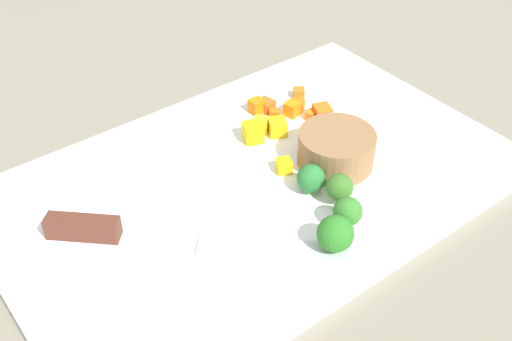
% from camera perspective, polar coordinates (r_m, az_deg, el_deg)
% --- Properties ---
extents(ground_plane, '(4.00, 4.00, 0.00)m').
position_cam_1_polar(ground_plane, '(0.66, 0.00, -1.47)').
color(ground_plane, gray).
extents(cutting_board, '(0.53, 0.34, 0.01)m').
position_cam_1_polar(cutting_board, '(0.66, 0.00, -1.08)').
color(cutting_board, white).
rests_on(cutting_board, ground_plane).
extents(prep_bowl, '(0.08, 0.08, 0.04)m').
position_cam_1_polar(prep_bowl, '(0.67, 7.29, 1.95)').
color(prep_bowl, '#916742').
rests_on(prep_bowl, cutting_board).
extents(chef_knife, '(0.22, 0.21, 0.02)m').
position_cam_1_polar(chef_knife, '(0.59, -10.57, -5.66)').
color(chef_knife, silver).
rests_on(chef_knife, cutting_board).
extents(carrot_dice_0, '(0.02, 0.02, 0.01)m').
position_cam_1_polar(carrot_dice_0, '(0.72, 5.17, 3.66)').
color(carrot_dice_0, orange).
rests_on(carrot_dice_0, cutting_board).
extents(carrot_dice_1, '(0.02, 0.02, 0.01)m').
position_cam_1_polar(carrot_dice_1, '(0.75, 0.89, 5.93)').
color(carrot_dice_1, orange).
rests_on(carrot_dice_1, cutting_board).
extents(carrot_dice_2, '(0.02, 0.02, 0.02)m').
position_cam_1_polar(carrot_dice_2, '(0.75, 0.06, 5.85)').
color(carrot_dice_2, orange).
rests_on(carrot_dice_2, cutting_board).
extents(carrot_dice_3, '(0.02, 0.02, 0.01)m').
position_cam_1_polar(carrot_dice_3, '(0.78, 3.90, 7.03)').
color(carrot_dice_3, orange).
rests_on(carrot_dice_3, cutting_board).
extents(carrot_dice_4, '(0.02, 0.02, 0.01)m').
position_cam_1_polar(carrot_dice_4, '(0.75, 3.88, 5.86)').
color(carrot_dice_4, orange).
rests_on(carrot_dice_4, cutting_board).
extents(carrot_dice_5, '(0.01, 0.01, 0.01)m').
position_cam_1_polar(carrot_dice_5, '(0.73, 5.44, 4.19)').
color(carrot_dice_5, orange).
rests_on(carrot_dice_5, cutting_board).
extents(carrot_dice_6, '(0.01, 0.01, 0.01)m').
position_cam_1_polar(carrot_dice_6, '(0.74, 5.01, 5.01)').
color(carrot_dice_6, orange).
rests_on(carrot_dice_6, cutting_board).
extents(carrot_dice_7, '(0.02, 0.03, 0.02)m').
position_cam_1_polar(carrot_dice_7, '(0.74, 6.00, 5.24)').
color(carrot_dice_7, orange).
rests_on(carrot_dice_7, cutting_board).
extents(carrot_dice_8, '(0.02, 0.02, 0.02)m').
position_cam_1_polar(carrot_dice_8, '(0.74, 3.27, 5.58)').
color(carrot_dice_8, orange).
rests_on(carrot_dice_8, cutting_board).
extents(carrot_dice_9, '(0.02, 0.02, 0.01)m').
position_cam_1_polar(carrot_dice_9, '(0.74, 1.70, 5.16)').
color(carrot_dice_9, orange).
rests_on(carrot_dice_9, cutting_board).
extents(pepper_dice_0, '(0.03, 0.03, 0.02)m').
position_cam_1_polar(pepper_dice_0, '(0.71, 1.95, 3.94)').
color(pepper_dice_0, yellow).
rests_on(pepper_dice_0, cutting_board).
extents(pepper_dice_1, '(0.03, 0.03, 0.02)m').
position_cam_1_polar(pepper_dice_1, '(0.70, -0.27, 3.47)').
color(pepper_dice_1, yellow).
rests_on(pepper_dice_1, cutting_board).
extents(pepper_dice_2, '(0.02, 0.02, 0.02)m').
position_cam_1_polar(pepper_dice_2, '(0.72, 0.45, 4.16)').
color(pepper_dice_2, yellow).
rests_on(pepper_dice_2, cutting_board).
extents(pepper_dice_3, '(0.02, 0.02, 0.01)m').
position_cam_1_polar(pepper_dice_3, '(0.66, 2.55, 0.42)').
color(pepper_dice_3, yellow).
rests_on(pepper_dice_3, cutting_board).
extents(broccoli_floret_0, '(0.03, 0.03, 0.03)m').
position_cam_1_polar(broccoli_floret_0, '(0.59, 8.29, -3.74)').
color(broccoli_floret_0, '#8FB75B').
rests_on(broccoli_floret_0, cutting_board).
extents(broccoli_floret_1, '(0.03, 0.03, 0.03)m').
position_cam_1_polar(broccoli_floret_1, '(0.63, 4.99, -0.73)').
color(broccoli_floret_1, '#84BE5E').
rests_on(broccoli_floret_1, cutting_board).
extents(broccoli_floret_2, '(0.03, 0.03, 0.03)m').
position_cam_1_polar(broccoli_floret_2, '(0.62, 7.56, -1.55)').
color(broccoli_floret_2, '#83AC64').
rests_on(broccoli_floret_2, cutting_board).
extents(broccoli_floret_3, '(0.03, 0.03, 0.04)m').
position_cam_1_polar(broccoli_floret_3, '(0.57, 7.19, -5.74)').
color(broccoli_floret_3, '#8EB862').
rests_on(broccoli_floret_3, cutting_board).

